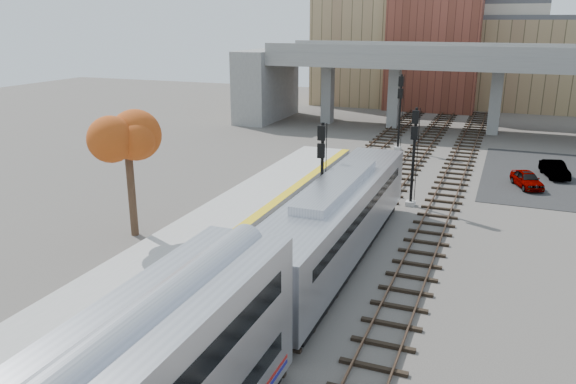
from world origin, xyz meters
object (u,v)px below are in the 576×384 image
Objects in this scene: signal_mast_far at (400,113)px; tree at (127,133)px; signal_mast_near at (322,181)px; signal_mast_mid at (413,160)px; locomotive at (337,219)px; car_a at (527,179)px; car_b at (555,169)px.

tree reaches higher than signal_mast_far.
signal_mast_mid is at bearing 58.49° from signal_mast_near.
locomotive is 5.23× the size of car_a.
signal_mast_far is 29.68m from tree.
car_a is (21.23, 18.69, -5.34)m from tree.
car_b is at bearing 53.30° from signal_mast_near.
locomotive is at bearing -138.64° from car_a.
signal_mast_mid is 1.72× the size of car_b.
car_a is (7.29, 7.46, -2.52)m from signal_mast_mid.
signal_mast_mid is 0.81× the size of tree.
signal_mast_far reaches higher than locomotive.
locomotive is 2.67× the size of signal_mast_far.
signal_mast_near is (-2.10, 3.81, 0.81)m from locomotive.
locomotive is at bearing 3.54° from tree.
tree is at bearing -155.22° from signal_mast_near.
signal_mast_mid is at bearing 79.21° from locomotive.
signal_mast_near is at bearing 118.89° from locomotive.
locomotive is at bearing -85.58° from signal_mast_far.
signal_mast_mid is 14.92m from car_b.
locomotive reaches higher than car_b.
signal_mast_far reaches higher than signal_mast_near.
signal_mast_mid reaches higher than signal_mast_near.
locomotive is 2.95× the size of signal_mast_near.
locomotive is at bearing -61.11° from signal_mast_near.
signal_mast_near is 22.63m from car_b.
signal_mast_far is at bearing 143.63° from car_b.
signal_mast_mid is 1.81× the size of car_a.
signal_mast_far is at bearing 94.42° from locomotive.
signal_mast_near reaches higher than locomotive.
car_b is at bearing 40.83° from car_a.
locomotive is at bearing -100.79° from signal_mast_mid.
car_a is at bearing 51.17° from signal_mast_near.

